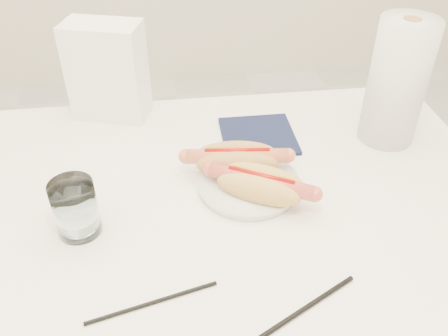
{
  "coord_description": "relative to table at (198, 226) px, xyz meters",
  "views": [
    {
      "loc": [
        -0.03,
        -0.67,
        1.35
      ],
      "look_at": [
        0.05,
        0.01,
        0.82
      ],
      "focal_mm": 38.39,
      "sensor_mm": 36.0,
      "label": 1
    }
  ],
  "objects": [
    {
      "name": "chopstick_far",
      "position": [
        0.12,
        -0.27,
        0.06
      ],
      "size": [
        0.22,
        0.12,
        0.01
      ],
      "primitive_type": "cylinder",
      "rotation": [
        0.0,
        1.57,
        0.49
      ],
      "color": "black",
      "rests_on": "table"
    },
    {
      "name": "hotdog_left",
      "position": [
        0.09,
        0.07,
        0.1
      ],
      "size": [
        0.2,
        0.09,
        0.05
      ],
      "rotation": [
        0.0,
        0.0,
        -0.11
      ],
      "color": "tan",
      "rests_on": "plate"
    },
    {
      "name": "table",
      "position": [
        0.0,
        0.0,
        0.0
      ],
      "size": [
        1.2,
        0.8,
        0.75
      ],
      "color": "white",
      "rests_on": "ground"
    },
    {
      "name": "water_glass",
      "position": [
        -0.21,
        -0.04,
        0.11
      ],
      "size": [
        0.07,
        0.07,
        0.1
      ],
      "primitive_type": "cylinder",
      "color": "white",
      "rests_on": "table"
    },
    {
      "name": "napkin_box",
      "position": [
        -0.17,
        0.35,
        0.17
      ],
      "size": [
        0.19,
        0.14,
        0.22
      ],
      "primitive_type": "cube",
      "rotation": [
        0.0,
        0.0,
        -0.29
      ],
      "color": "white",
      "rests_on": "table"
    },
    {
      "name": "navy_napkin",
      "position": [
        0.15,
        0.2,
        0.06
      ],
      "size": [
        0.16,
        0.16,
        0.01
      ],
      "primitive_type": "cube",
      "rotation": [
        0.0,
        0.0,
        0.0
      ],
      "color": "#101634",
      "rests_on": "table"
    },
    {
      "name": "paper_towel_roll",
      "position": [
        0.44,
        0.17,
        0.19
      ],
      "size": [
        0.13,
        0.13,
        0.27
      ],
      "primitive_type": "cylinder",
      "rotation": [
        0.0,
        0.0,
        0.04
      ],
      "color": "silver",
      "rests_on": "table"
    },
    {
      "name": "plate",
      "position": [
        0.1,
        0.03,
        0.07
      ],
      "size": [
        0.21,
        0.21,
        0.02
      ],
      "primitive_type": "cylinder",
      "rotation": [
        0.0,
        0.0,
        0.12
      ],
      "color": "white",
      "rests_on": "table"
    },
    {
      "name": "hotdog_right",
      "position": [
        0.12,
        -0.01,
        0.1
      ],
      "size": [
        0.19,
        0.14,
        0.05
      ],
      "rotation": [
        0.0,
        0.0,
        -0.5
      ],
      "color": "#DCAD55",
      "rests_on": "plate"
    },
    {
      "name": "chopstick_near",
      "position": [
        -0.08,
        -0.22,
        0.06
      ],
      "size": [
        0.2,
        0.06,
        0.01
      ],
      "primitive_type": "cylinder",
      "rotation": [
        0.0,
        1.57,
        0.25
      ],
      "color": "black",
      "rests_on": "table"
    }
  ]
}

